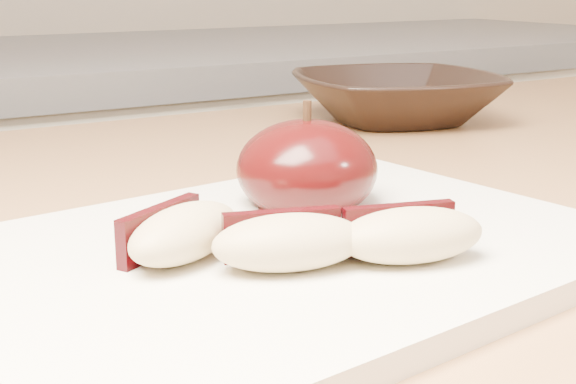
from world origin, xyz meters
TOP-DOWN VIEW (x-y plane):
  - back_cabinet at (0.00, 1.20)m, footprint 2.40×0.62m
  - cutting_board at (-0.03, 0.37)m, footprint 0.35×0.27m
  - apple_half at (0.01, 0.43)m, footprint 0.09×0.09m
  - apple_wedge_a at (-0.09, 0.38)m, footprint 0.08×0.06m
  - apple_wedge_b at (-0.05, 0.34)m, footprint 0.08×0.05m
  - apple_wedge_c at (0.00, 0.32)m, footprint 0.08×0.05m
  - bowl at (0.28, 0.67)m, footprint 0.24×0.24m

SIDE VIEW (x-z plane):
  - back_cabinet at x=0.00m, z-range 0.00..0.94m
  - cutting_board at x=-0.03m, z-range 0.90..0.91m
  - bowl at x=0.28m, z-range 0.90..0.95m
  - apple_wedge_a at x=-0.09m, z-range 0.91..0.94m
  - apple_wedge_b at x=-0.05m, z-range 0.91..0.94m
  - apple_wedge_c at x=0.00m, z-range 0.91..0.94m
  - apple_half at x=0.01m, z-range 0.90..0.97m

